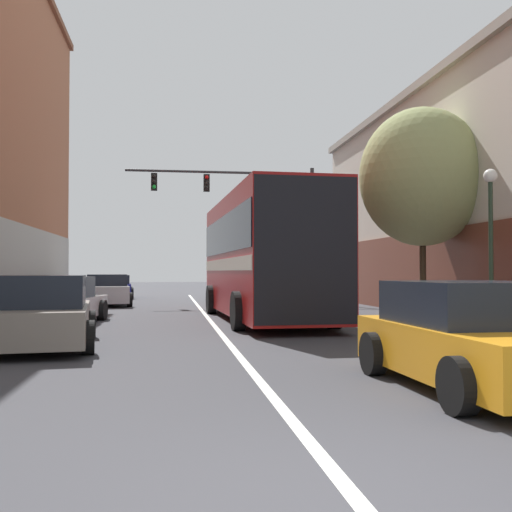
# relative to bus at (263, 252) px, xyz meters

# --- Properties ---
(lane_center_line) EXTENTS (0.14, 40.27, 0.01)m
(lane_center_line) POSITION_rel_bus_xyz_m (-1.63, -0.52, -2.09)
(lane_center_line) COLOR silver
(lane_center_line) RESTS_ON ground_plane
(bus) EXTENTS (3.12, 10.15, 3.75)m
(bus) POSITION_rel_bus_xyz_m (0.00, 0.00, 0.00)
(bus) COLOR maroon
(bus) RESTS_ON ground_plane
(hatchback_foreground) EXTENTS (2.25, 4.03, 1.37)m
(hatchback_foreground) POSITION_rel_bus_xyz_m (1.08, -10.97, -1.44)
(hatchback_foreground) COLOR orange
(hatchback_foreground) RESTS_ON ground_plane
(parked_car_left_near) EXTENTS (2.41, 4.46, 1.37)m
(parked_car_left_near) POSITION_rel_bus_xyz_m (-5.58, 8.72, -1.44)
(parked_car_left_near) COLOR silver
(parked_car_left_near) RESTS_ON ground_plane
(parked_car_left_mid) EXTENTS (2.38, 4.60, 1.43)m
(parked_car_left_mid) POSITION_rel_bus_xyz_m (-5.35, -5.86, -1.42)
(parked_car_left_mid) COLOR slate
(parked_car_left_mid) RESTS_ON ground_plane
(parked_car_left_far) EXTENTS (2.33, 4.66, 1.35)m
(parked_car_left_far) POSITION_rel_bus_xyz_m (-5.93, -0.71, -1.45)
(parked_car_left_far) COLOR silver
(parked_car_left_far) RESTS_ON ground_plane
(parked_car_left_distant) EXTENTS (2.40, 4.30, 1.29)m
(parked_car_left_distant) POSITION_rel_bus_xyz_m (-5.97, 16.12, -1.47)
(parked_car_left_distant) COLOR navy
(parked_car_left_distant) RESTS_ON ground_plane
(traffic_signal_gantry) EXTENTS (8.86, 0.36, 6.44)m
(traffic_signal_gantry) POSITION_rel_bus_xyz_m (0.90, 9.60, 2.73)
(traffic_signal_gantry) COLOR #333338
(traffic_signal_gantry) RESTS_ON ground_plane
(street_lamp) EXTENTS (0.30, 0.30, 3.78)m
(street_lamp) POSITION_rel_bus_xyz_m (4.18, -5.86, 0.06)
(street_lamp) COLOR #233323
(street_lamp) RESTS_ON ground_plane
(street_tree_near) EXTENTS (3.87, 3.48, 6.53)m
(street_tree_near) POSITION_rel_bus_xyz_m (4.81, -0.83, 2.31)
(street_tree_near) COLOR #3D2D1E
(street_tree_near) RESTS_ON ground_plane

